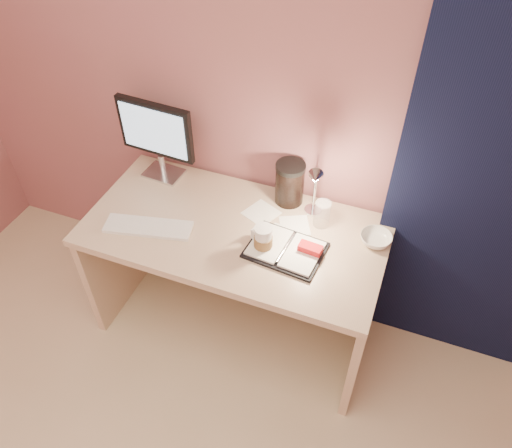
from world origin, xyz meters
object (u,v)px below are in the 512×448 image
(monitor, at_px, (157,133))
(keyboard, at_px, (148,227))
(desk, at_px, (241,251))
(bowl, at_px, (376,239))
(coffee_cup, at_px, (263,240))
(lotion_bottle, at_px, (257,232))
(dark_jar, at_px, (290,185))
(desk_lamp, at_px, (307,186))
(planner, at_px, (288,249))
(clear_cup, at_px, (322,214))

(monitor, bearing_deg, keyboard, -67.81)
(desk, xyz_separation_m, bowl, (0.63, 0.07, 0.25))
(coffee_cup, bearing_deg, keyboard, -173.12)
(lotion_bottle, bearing_deg, desk, 140.79)
(desk, distance_m, keyboard, 0.49)
(bowl, relative_size, dark_jar, 0.73)
(lotion_bottle, xyz_separation_m, dark_jar, (0.05, 0.31, 0.05))
(desk, distance_m, coffee_cup, 0.37)
(desk, bearing_deg, dark_jar, 50.09)
(dark_jar, bearing_deg, desk_lamp, -46.80)
(lotion_bottle, bearing_deg, bowl, 18.96)
(planner, relative_size, desk_lamp, 0.99)
(keyboard, height_order, planner, planner)
(bowl, bearing_deg, planner, -151.27)
(bowl, xyz_separation_m, dark_jar, (-0.46, 0.13, 0.08))
(planner, height_order, bowl, planner)
(monitor, height_order, clear_cup, monitor)
(planner, xyz_separation_m, lotion_bottle, (-0.15, 0.02, 0.03))
(planner, xyz_separation_m, bowl, (0.35, 0.19, 0.01))
(coffee_cup, relative_size, clear_cup, 1.02)
(keyboard, xyz_separation_m, dark_jar, (0.55, 0.42, 0.09))
(planner, distance_m, lotion_bottle, 0.16)
(coffee_cup, bearing_deg, monitor, 154.87)
(clear_cup, xyz_separation_m, desk_lamp, (-0.08, -0.02, 0.16))
(monitor, xyz_separation_m, coffee_cup, (0.67, -0.31, -0.19))
(desk_lamp, bearing_deg, planner, -104.73)
(coffee_cup, distance_m, dark_jar, 0.36)
(planner, bearing_deg, dark_jar, 112.58)
(lotion_bottle, xyz_separation_m, desk_lamp, (0.17, 0.18, 0.18))
(keyboard, bearing_deg, planner, -4.74)
(desk, height_order, keyboard, keyboard)
(keyboard, distance_m, coffee_cup, 0.55)
(desk, bearing_deg, desk_lamp, 15.97)
(clear_cup, bearing_deg, planner, -112.36)
(desk, xyz_separation_m, coffee_cup, (0.17, -0.15, 0.29))
(keyboard, bearing_deg, monitor, 95.57)
(coffee_cup, xyz_separation_m, bowl, (0.46, 0.22, -0.04))
(keyboard, distance_m, dark_jar, 0.70)
(keyboard, relative_size, clear_cup, 3.11)
(keyboard, distance_m, planner, 0.66)
(desk, relative_size, coffee_cup, 10.49)
(lotion_bottle, bearing_deg, desk_lamp, 47.89)
(keyboard, height_order, coffee_cup, coffee_cup)
(coffee_cup, relative_size, dark_jar, 0.68)
(desk_lamp, bearing_deg, dark_jar, 122.37)
(desk, bearing_deg, clear_cup, 15.43)
(desk, relative_size, desk_lamp, 3.93)
(clear_cup, height_order, lotion_bottle, clear_cup)
(monitor, bearing_deg, desk_lamp, -2.31)
(desk, relative_size, lotion_bottle, 15.23)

